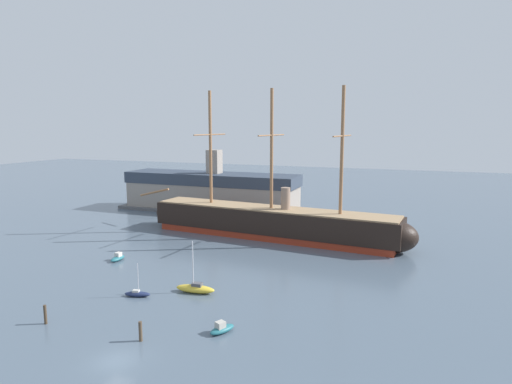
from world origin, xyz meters
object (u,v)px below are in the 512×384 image
(mooring_piling_nearest, at_px, (140,331))
(dockside_warehouse_left, at_px, (211,192))
(sailboat_near_centre, at_px, (195,288))
(motorboat_mid_left, at_px, (118,258))
(sailboat_foreground_left, at_px, (137,294))
(sailboat_far_left, at_px, (173,222))
(motorboat_foreground_right, at_px, (222,329))
(dinghy_distant_centre, at_px, (304,220))
(tall_ship, at_px, (271,222))
(mooring_piling_left_pair, at_px, (45,315))

(mooring_piling_nearest, bearing_deg, dockside_warehouse_left, 110.41)
(sailboat_near_centre, relative_size, motorboat_mid_left, 2.22)
(sailboat_foreground_left, xyz_separation_m, sailboat_far_left, (-18.15, 38.76, -0.01))
(sailboat_far_left, bearing_deg, sailboat_foreground_left, -64.91)
(motorboat_foreground_right, distance_m, dinghy_distant_centre, 56.86)
(tall_ship, distance_m, motorboat_mid_left, 29.84)
(motorboat_mid_left, distance_m, dockside_warehouse_left, 43.99)
(tall_ship, height_order, motorboat_foreground_right, tall_ship)
(sailboat_near_centre, height_order, mooring_piling_left_pair, sailboat_near_centre)
(sailboat_far_left, xyz_separation_m, mooring_piling_left_pair, (13.39, -49.03, 0.73))
(sailboat_near_centre, relative_size, sailboat_far_left, 1.61)
(sailboat_foreground_left, distance_m, motorboat_foreground_right, 15.40)
(dockside_warehouse_left, bearing_deg, mooring_piling_left_pair, -79.64)
(dinghy_distant_centre, height_order, dockside_warehouse_left, dockside_warehouse_left)
(mooring_piling_nearest, relative_size, mooring_piling_left_pair, 0.96)
(sailboat_foreground_left, bearing_deg, tall_ship, 79.45)
(motorboat_foreground_right, distance_m, mooring_piling_left_pair, 19.89)
(sailboat_near_centre, xyz_separation_m, mooring_piling_nearest, (1.11, -13.70, 0.46))
(sailboat_near_centre, bearing_deg, mooring_piling_left_pair, -128.30)
(dinghy_distant_centre, height_order, mooring_piling_left_pair, mooring_piling_left_pair)
(tall_ship, xyz_separation_m, sailboat_foreground_left, (-6.48, -34.81, -2.77))
(tall_ship, height_order, sailboat_far_left, tall_ship)
(tall_ship, height_order, sailboat_near_centre, tall_ship)
(sailboat_near_centre, distance_m, sailboat_far_left, 42.67)
(sailboat_near_centre, height_order, mooring_piling_nearest, sailboat_near_centre)
(sailboat_foreground_left, bearing_deg, motorboat_mid_left, 136.20)
(sailboat_far_left, relative_size, dinghy_distant_centre, 1.45)
(motorboat_mid_left, distance_m, mooring_piling_nearest, 29.22)
(mooring_piling_left_pair, bearing_deg, dockside_warehouse_left, 100.36)
(motorboat_foreground_right, height_order, dinghy_distant_centre, motorboat_foreground_right)
(dinghy_distant_centre, xyz_separation_m, mooring_piling_nearest, (-1.36, -61.18, 0.71))
(motorboat_mid_left, xyz_separation_m, dinghy_distant_centre, (21.06, 39.61, -0.12))
(motorboat_mid_left, distance_m, mooring_piling_left_pair, 23.21)
(tall_ship, xyz_separation_m, sailboat_near_centre, (-0.11, -30.97, -2.56))
(tall_ship, relative_size, sailboat_near_centre, 8.60)
(motorboat_foreground_right, relative_size, dinghy_distant_centre, 1.11)
(motorboat_mid_left, bearing_deg, motorboat_foreground_right, -32.46)
(motorboat_foreground_right, xyz_separation_m, motorboat_mid_left, (-26.69, 16.97, 0.01))
(sailboat_foreground_left, height_order, sailboat_far_left, sailboat_foreground_left)
(motorboat_foreground_right, distance_m, dockside_warehouse_left, 68.22)
(sailboat_near_centre, distance_m, dockside_warehouse_left, 56.52)
(sailboat_foreground_left, xyz_separation_m, mooring_piling_left_pair, (-4.76, -10.26, 0.72))
(mooring_piling_left_pair, bearing_deg, mooring_piling_nearest, 1.89)
(dinghy_distant_centre, bearing_deg, sailboat_far_left, -155.06)
(sailboat_foreground_left, height_order, mooring_piling_left_pair, sailboat_foreground_left)
(tall_ship, bearing_deg, motorboat_foreground_right, -78.72)
(mooring_piling_nearest, xyz_separation_m, mooring_piling_left_pair, (-12.25, -0.40, 0.04))
(motorboat_mid_left, bearing_deg, sailboat_foreground_left, -43.80)
(motorboat_foreground_right, bearing_deg, mooring_piling_nearest, -146.67)
(motorboat_foreground_right, height_order, mooring_piling_nearest, mooring_piling_nearest)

